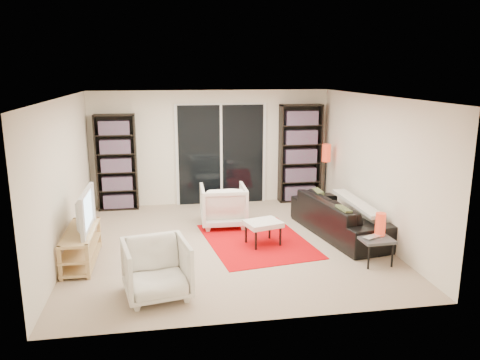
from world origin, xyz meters
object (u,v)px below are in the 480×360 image
armchair_front (157,269)px  ottoman (263,224)px  armchair_back (223,205)px  tv_stand (81,246)px  side_table (375,240)px  sofa (341,217)px  bookshelf_left (117,163)px  floor_lamp (326,160)px  bookshelf_right (300,154)px

armchair_front → ottoman: 2.30m
armchair_back → ottoman: armchair_back is taller
tv_stand → side_table: 4.35m
tv_stand → sofa: bearing=7.1°
tv_stand → side_table: bearing=-9.7°
bookshelf_left → tv_stand: bookshelf_left is taller
sofa → floor_lamp: (0.29, 1.66, 0.68)m
bookshelf_right → sofa: size_ratio=0.94×
bookshelf_left → armchair_back: size_ratio=2.33×
sofa → armchair_front: size_ratio=2.76×
bookshelf_right → armchair_back: bookshelf_right is taller
sofa → ottoman: 1.46m
armchair_back → ottoman: bearing=116.9°
bookshelf_right → tv_stand: bearing=-146.5°
side_table → floor_lamp: floor_lamp is taller
ottoman → floor_lamp: floor_lamp is taller
sofa → armchair_front: 3.62m
bookshelf_right → armchair_front: size_ratio=2.60×
bookshelf_right → floor_lamp: bookshelf_right is taller
bookshelf_left → ottoman: size_ratio=2.97×
bookshelf_right → floor_lamp: bearing=-55.6°
bookshelf_left → ottoman: bearing=-44.6°
side_table → armchair_back: bearing=133.4°
tv_stand → sofa: sofa is taller
side_table → floor_lamp: 3.01m
armchair_back → armchair_front: bearing=67.4°
bookshelf_left → side_table: 5.33m
bookshelf_right → side_table: 3.56m
ottoman → side_table: 1.78m
tv_stand → ottoman: bearing=5.6°
side_table → tv_stand: bearing=170.3°
bookshelf_right → side_table: size_ratio=4.26×
ottoman → side_table: (1.47, -1.01, 0.01)m
bookshelf_left → armchair_back: (2.00, -1.39, -0.59)m
bookshelf_left → armchair_front: bearing=-78.6°
bookshelf_left → tv_stand: bearing=-96.4°
bookshelf_right → floor_lamp: 0.68m
armchair_back → floor_lamp: 2.47m
bookshelf_left → floor_lamp: (4.24, -0.56, 0.03)m
sofa → side_table: sofa is taller
ottoman → sofa: bearing=10.0°
bookshelf_right → sofa: (0.10, -2.22, -0.73)m
tv_stand → armchair_front: bearing=-48.7°
ottoman → bookshelf_right: bearing=61.6°
armchair_back → side_table: bearing=135.0°
tv_stand → armchair_back: 2.68m
bookshelf_left → sofa: (3.95, -2.22, -0.65)m
bookshelf_left → side_table: (3.98, -3.49, -0.62)m
bookshelf_right → side_table: (0.13, -3.49, -0.70)m
sofa → armchair_back: armchair_back is taller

